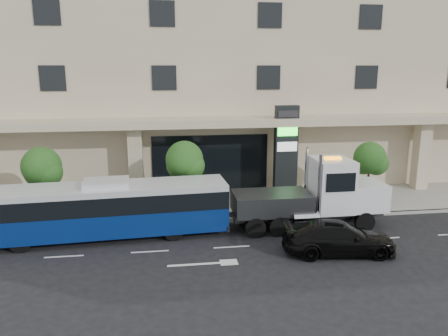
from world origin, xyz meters
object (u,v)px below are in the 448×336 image
object	(u,v)px
city_bus	(108,209)
black_sedan	(339,238)
tow_truck	(316,196)
signage_pylon	(286,151)

from	to	relation	value
city_bus	black_sedan	world-z (taller)	city_bus
tow_truck	signage_pylon	bearing A→B (deg)	92.18
city_bus	black_sedan	size ratio (longest dim) A/B	2.33
city_bus	signage_pylon	size ratio (longest dim) A/B	2.03
tow_truck	black_sedan	bearing A→B (deg)	-91.31
tow_truck	city_bus	bearing A→B (deg)	179.91
city_bus	signage_pylon	distance (m)	12.33
black_sedan	signage_pylon	xyz separation A→B (m)	(-0.13, 8.95, 2.49)
city_bus	tow_truck	xyz separation A→B (m)	(11.16, -0.01, 0.20)
city_bus	signage_pylon	bearing A→B (deg)	22.75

